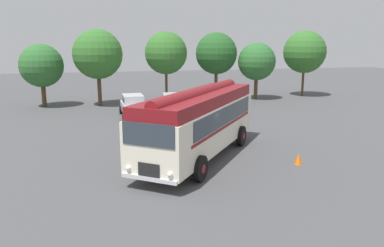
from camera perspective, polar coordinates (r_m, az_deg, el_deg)
The scene contains 12 objects.
ground_plane at distance 18.03m, azimuth -0.25°, elevation -5.85°, with size 120.00×120.00×0.00m, color #474749.
vintage_bus at distance 18.30m, azimuth 1.16°, elevation 0.55°, with size 8.13×9.45×3.49m.
car_near_left at distance 29.38m, azimuth -8.93°, elevation 2.74°, with size 1.99×4.22×1.66m.
car_mid_left at distance 29.53m, azimuth -2.90°, elevation 2.92°, with size 2.35×4.38×1.66m.
car_mid_right at distance 29.69m, azimuth 2.36°, elevation 2.97°, with size 2.29×4.36×1.66m.
tree_far_left at distance 35.60m, azimuth -22.16°, elevation 8.05°, with size 3.77×3.77×5.54m.
tree_left_of_centre at distance 34.78m, azimuth -14.25°, elevation 10.22°, with size 4.38×4.38×6.81m.
tree_centre at distance 35.72m, azimuth -4.19°, elevation 10.71°, with size 3.98×3.98×6.66m.
tree_right_of_centre at distance 38.00m, azimuth 3.71°, elevation 10.66°, with size 4.14×4.14×6.64m.
tree_far_right at distance 38.35m, azimuth 9.75°, elevation 9.30°, with size 3.75×3.75×5.66m.
tree_extra_right at distance 41.84m, azimuth 16.81°, elevation 10.40°, with size 4.44×4.44×6.89m.
traffic_cone at distance 18.28m, azimuth 15.89°, elevation -5.18°, with size 0.36×0.36×0.55m, color orange.
Camera 1 is at (-4.22, -16.62, 5.57)m, focal length 35.00 mm.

